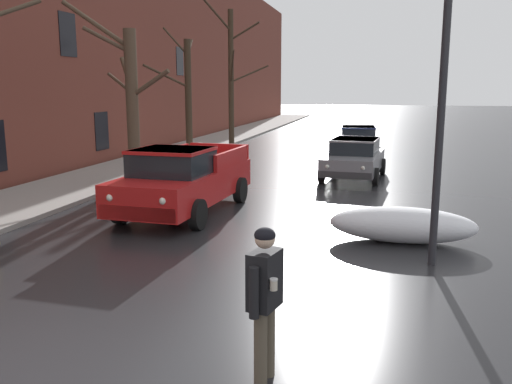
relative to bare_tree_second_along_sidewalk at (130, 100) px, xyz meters
name	(u,v)px	position (x,y,z in m)	size (l,w,h in m)	color
ground_plane	(37,381)	(4.43, -11.77, -2.83)	(200.00, 200.00, 0.00)	#232326
left_sidewalk_slab	(160,158)	(-1.70, 6.23, -2.76)	(3.21, 80.00, 0.13)	gray
brick_townhouse_facade	(111,31)	(-3.81, 6.23, 2.86)	(0.63, 80.00, 11.39)	brown
snow_bank_near_corner_left	(210,151)	(0.17, 7.89, -2.55)	(2.36, 1.25, 0.67)	white
snow_bank_along_left_kerb	(400,225)	(8.54, -5.05, -2.46)	(3.06, 1.14, 0.75)	white
snow_bank_mid_block_left	(189,155)	(0.10, 5.18, -2.44)	(2.73, 1.01, 0.81)	white
bare_tree_second_along_sidewalk	(130,100)	(0.00, 0.00, 0.00)	(3.52, 1.57, 5.96)	#4C3D2D
bare_tree_mid_block	(187,98)	(0.02, 5.35, -0.06)	(1.62, 3.18, 5.69)	#382B1E
bare_tree_far_down_block	(232,76)	(0.11, 12.01, 1.02)	(2.89, 3.01, 7.61)	#382B1E
pickup_truck_red_approaching_near_lane	(183,180)	(3.12, -3.57, -1.95)	(2.45, 5.40, 1.76)	red
sedan_grey_parked_kerbside_close	(354,157)	(7.14, 3.12, -2.08)	(2.27, 4.26, 1.42)	slate
sedan_darkblue_parked_kerbside_mid	(358,141)	(6.98, 9.51, -2.08)	(2.18, 4.26, 1.42)	navy
pedestrian_with_coffee	(265,292)	(6.91, -11.16, -1.79)	(0.37, 0.64, 1.76)	brown
street_lamp_post	(443,77)	(9.08, -6.51, 0.58)	(0.44, 0.24, 6.10)	#28282D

